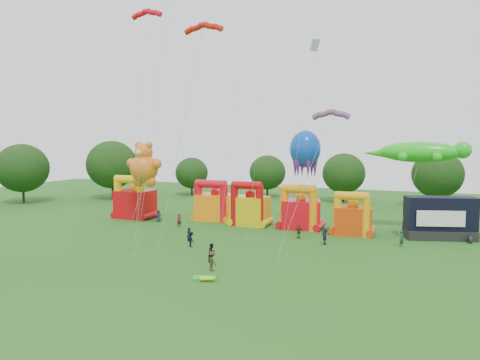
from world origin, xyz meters
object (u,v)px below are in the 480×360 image
(spectator_0, at_px, (159,216))
(spectator_4, at_px, (299,231))
(stage_trailer, at_px, (440,218))
(teddy_bear_kite, at_px, (143,172))
(octopus_kite, at_px, (297,177))
(gecko_kite, at_px, (414,176))
(bouncy_castle_0, at_px, (134,202))
(bouncy_castle_2, at_px, (250,208))

(spectator_0, xyz_separation_m, spectator_4, (21.96, -3.25, -0.01))
(stage_trailer, relative_size, teddy_bear_kite, 0.72)
(octopus_kite, relative_size, spectator_0, 7.65)
(teddy_bear_kite, relative_size, gecko_kite, 0.90)
(bouncy_castle_0, bearing_deg, teddy_bear_kite, -43.49)
(teddy_bear_kite, relative_size, spectator_0, 6.76)
(bouncy_castle_2, bearing_deg, teddy_bear_kite, -157.77)
(bouncy_castle_2, height_order, spectator_0, bouncy_castle_2)
(spectator_4, bearing_deg, bouncy_castle_0, -47.22)
(bouncy_castle_2, relative_size, teddy_bear_kite, 0.53)
(stage_trailer, xyz_separation_m, teddy_bear_kite, (-38.43, -6.08, 5.02))
(teddy_bear_kite, distance_m, gecko_kite, 36.27)
(gecko_kite, distance_m, spectator_4, 16.66)
(gecko_kite, height_order, spectator_0, gecko_kite)
(bouncy_castle_0, height_order, teddy_bear_kite, teddy_bear_kite)
(spectator_0, distance_m, spectator_4, 22.20)
(bouncy_castle_2, height_order, spectator_4, bouncy_castle_2)
(octopus_kite, bearing_deg, spectator_4, -73.75)
(bouncy_castle_2, relative_size, octopus_kite, 0.47)
(gecko_kite, relative_size, spectator_4, 7.59)
(octopus_kite, relative_size, spectator_4, 7.77)
(stage_trailer, height_order, teddy_bear_kite, teddy_bear_kite)
(bouncy_castle_0, distance_m, stage_trailer, 43.26)
(bouncy_castle_0, xyz_separation_m, bouncy_castle_2, (18.67, 1.12, -0.14))
(bouncy_castle_2, height_order, stage_trailer, bouncy_castle_2)
(bouncy_castle_2, xyz_separation_m, gecko_kite, (21.49, 2.36, 5.05))
(stage_trailer, relative_size, spectator_0, 4.86)
(gecko_kite, xyz_separation_m, octopus_kite, (-15.28, -0.12, -0.58))
(bouncy_castle_0, height_order, stage_trailer, bouncy_castle_0)
(gecko_kite, height_order, octopus_kite, octopus_kite)
(bouncy_castle_0, distance_m, spectator_0, 5.72)
(spectator_4, bearing_deg, spectator_0, -45.86)
(gecko_kite, relative_size, spectator_0, 7.48)
(octopus_kite, xyz_separation_m, spectator_4, (2.35, -8.06, -6.01))
(teddy_bear_kite, height_order, spectator_4, teddy_bear_kite)
(gecko_kite, bearing_deg, spectator_4, -147.70)
(bouncy_castle_0, height_order, gecko_kite, gecko_kite)
(teddy_bear_kite, xyz_separation_m, gecko_kite, (35.36, 8.03, -0.05))
(teddy_bear_kite, bearing_deg, stage_trailer, 8.99)
(stage_trailer, height_order, spectator_4, stage_trailer)
(stage_trailer, distance_m, spectator_0, 38.11)
(bouncy_castle_2, xyz_separation_m, octopus_kite, (6.21, 2.25, 4.47))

